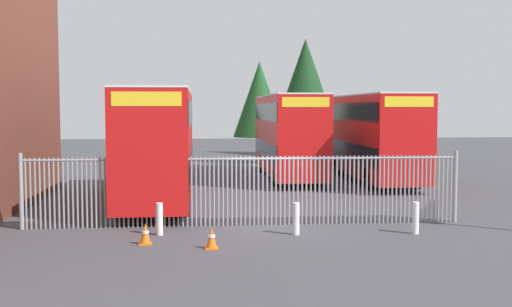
# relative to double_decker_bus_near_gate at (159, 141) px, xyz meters

# --- Properties ---
(ground_plane) EXTENTS (100.00, 100.00, 0.00)m
(ground_plane) POSITION_rel_double_decker_bus_near_gate_xyz_m (3.74, 2.83, -2.42)
(ground_plane) COLOR #3D3D42
(palisade_fence) EXTENTS (13.90, 0.14, 2.35)m
(palisade_fence) POSITION_rel_double_decker_bus_near_gate_xyz_m (3.03, -5.17, -1.24)
(palisade_fence) COLOR gray
(palisade_fence) RESTS_ON ground
(double_decker_bus_near_gate) EXTENTS (2.54, 10.81, 4.42)m
(double_decker_bus_near_gate) POSITION_rel_double_decker_bus_near_gate_xyz_m (0.00, 0.00, 0.00)
(double_decker_bus_near_gate) COLOR red
(double_decker_bus_near_gate) RESTS_ON ground
(double_decker_bus_behind_fence_left) EXTENTS (2.54, 10.81, 4.42)m
(double_decker_bus_behind_fence_left) POSITION_rel_double_decker_bus_near_gate_xyz_m (10.41, 6.25, 0.00)
(double_decker_bus_behind_fence_left) COLOR red
(double_decker_bus_behind_fence_left) RESTS_ON ground
(double_decker_bus_behind_fence_right) EXTENTS (2.54, 10.81, 4.42)m
(double_decker_bus_behind_fence_right) POSITION_rel_double_decker_bus_near_gate_xyz_m (6.31, 8.02, 0.00)
(double_decker_bus_behind_fence_right) COLOR red
(double_decker_bus_behind_fence_right) RESTS_ON ground
(bollard_near_left) EXTENTS (0.20, 0.20, 0.95)m
(bollard_near_left) POSITION_rel_double_decker_bus_near_gate_xyz_m (0.42, -6.42, -1.95)
(bollard_near_left) COLOR silver
(bollard_near_left) RESTS_ON ground
(bollard_center_front) EXTENTS (0.20, 0.20, 0.95)m
(bollard_center_front) POSITION_rel_double_decker_bus_near_gate_xyz_m (4.41, -6.75, -1.95)
(bollard_center_front) COLOR silver
(bollard_center_front) RESTS_ON ground
(bollard_near_right) EXTENTS (0.20, 0.20, 0.95)m
(bollard_near_right) POSITION_rel_double_decker_bus_near_gate_xyz_m (7.95, -6.94, -1.95)
(bollard_near_right) COLOR silver
(bollard_near_right) RESTS_ON ground
(traffic_cone_by_gate) EXTENTS (0.34, 0.34, 0.59)m
(traffic_cone_by_gate) POSITION_rel_double_decker_bus_near_gate_xyz_m (0.11, -7.67, -2.13)
(traffic_cone_by_gate) COLOR orange
(traffic_cone_by_gate) RESTS_ON ground
(traffic_cone_mid_forecourt) EXTENTS (0.34, 0.34, 0.59)m
(traffic_cone_mid_forecourt) POSITION_rel_double_decker_bus_near_gate_xyz_m (1.90, -8.36, -2.13)
(traffic_cone_mid_forecourt) COLOR orange
(traffic_cone_mid_forecourt) RESTS_ON ground
(tree_tall_back) EXTENTS (4.78, 4.78, 9.22)m
(tree_tall_back) POSITION_rel_double_decker_bus_near_gate_xyz_m (9.95, 23.81, 3.37)
(tree_tall_back) COLOR #4C3823
(tree_tall_back) RESTS_ON ground
(tree_short_side) EXTENTS (3.58, 3.58, 6.91)m
(tree_short_side) POSITION_rel_double_decker_bus_near_gate_xyz_m (5.67, 17.21, 1.92)
(tree_short_side) COLOR #4C3823
(tree_short_side) RESTS_ON ground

